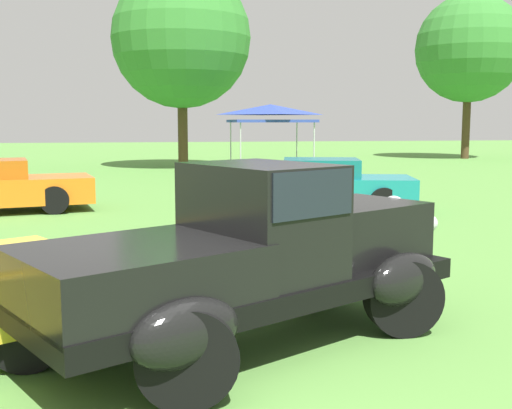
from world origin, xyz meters
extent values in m
plane|color=#568C3D|center=(0.00, 0.00, 0.00)|extent=(120.00, 120.00, 0.00)
cube|color=black|center=(0.79, 0.53, 0.56)|extent=(4.37, 3.32, 0.20)
cube|color=black|center=(1.88, 1.15, 0.94)|extent=(1.89, 1.71, 0.60)
ellipsoid|color=silver|center=(2.58, 1.54, 0.92)|extent=(0.39, 0.53, 0.68)
cube|color=black|center=(0.89, 0.59, 1.18)|extent=(1.55, 1.69, 1.04)
cube|color=black|center=(0.89, 0.59, 1.48)|extent=(1.49, 1.68, 0.40)
cube|color=black|center=(-0.24, -0.05, 0.86)|extent=(2.28, 2.12, 0.48)
ellipsoid|color=black|center=(1.59, 1.81, 0.56)|extent=(0.98, 0.77, 0.52)
ellipsoid|color=black|center=(2.30, 0.55, 0.56)|extent=(0.98, 0.77, 0.52)
ellipsoid|color=black|center=(-0.60, 0.58, 0.56)|extent=(0.98, 0.77, 0.52)
ellipsoid|color=black|center=(0.11, -0.68, 0.56)|extent=(0.98, 0.77, 0.52)
sphere|color=silver|center=(2.40, 1.95, 1.00)|extent=(0.18, 0.18, 0.18)
sphere|color=silver|center=(2.84, 1.18, 1.00)|extent=(0.18, 0.18, 0.18)
cylinder|color=black|center=(1.59, 1.81, 0.38)|extent=(0.76, 0.24, 0.76)
cylinder|color=black|center=(2.30, 0.55, 0.38)|extent=(0.76, 0.24, 0.76)
cylinder|color=black|center=(-0.60, 0.58, 0.38)|extent=(0.76, 0.24, 0.76)
cylinder|color=black|center=(0.11, -0.68, 0.38)|extent=(0.76, 0.24, 0.76)
cube|color=silver|center=(-0.86, 1.33, 0.28)|extent=(0.95, 1.46, 0.12)
cylinder|color=black|center=(-1.16, 0.23, 0.33)|extent=(0.66, 0.20, 0.66)
cylinder|color=black|center=(-2.22, 9.65, 0.32)|extent=(0.64, 0.22, 0.64)
cube|color=teal|center=(4.02, 9.14, 0.50)|extent=(4.21, 2.53, 0.60)
cube|color=#146A6E|center=(3.86, 9.18, 1.00)|extent=(2.01, 1.80, 0.44)
cylinder|color=black|center=(4.99, 8.12, 0.32)|extent=(0.64, 0.22, 0.64)
cylinder|color=black|center=(2.69, 8.65, 0.32)|extent=(0.64, 0.22, 0.64)
cylinder|color=#B7B7BC|center=(5.70, 19.32, 1.02)|extent=(0.05, 0.05, 2.05)
cylinder|color=#B7B7BC|center=(5.70, 16.69, 1.02)|extent=(0.05, 0.05, 2.05)
cylinder|color=#B7B7BC|center=(3.07, 19.32, 1.02)|extent=(0.05, 0.05, 2.05)
cylinder|color=#B7B7BC|center=(3.07, 16.69, 1.02)|extent=(0.05, 0.05, 2.05)
cube|color=#2D429E|center=(4.38, 18.00, 2.10)|extent=(2.92, 2.92, 0.10)
pyramid|color=#2D429E|center=(4.38, 18.00, 2.52)|extent=(2.86, 2.86, 0.38)
cylinder|color=#47331E|center=(1.47, 23.55, 2.01)|extent=(0.44, 0.44, 4.03)
sphere|color=#337A2D|center=(1.47, 23.55, 5.71)|extent=(6.11, 6.11, 6.11)
cylinder|color=#47331E|center=(17.58, 28.21, 2.23)|extent=(0.44, 0.44, 4.46)
sphere|color=#337A2D|center=(17.58, 28.21, 6.08)|extent=(5.92, 5.92, 5.92)
camera|label=1|loc=(-0.14, -5.13, 2.08)|focal=44.49mm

